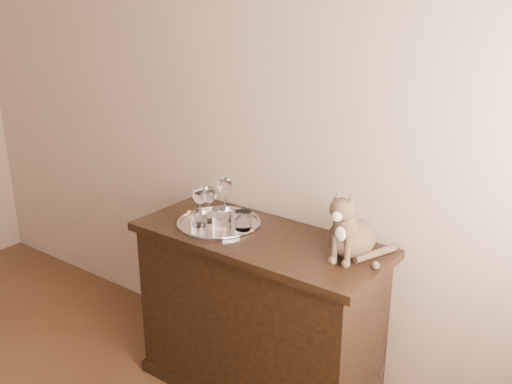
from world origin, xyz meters
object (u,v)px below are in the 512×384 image
tray (219,224)px  wine_glass_b (225,196)px  wine_glass_c (200,205)px  tumbler_b (199,220)px  wine_glass_d (209,204)px  tumbler_a (222,219)px  sideboard (258,317)px  cat (353,220)px  tumbler_c (243,220)px

tray → wine_glass_b: bearing=113.0°
wine_glass_c → tumbler_b: size_ratio=2.17×
wine_glass_d → wine_glass_b: bearing=84.3°
tumbler_a → tumbler_b: 0.11m
sideboard → wine_glass_b: bearing=161.8°
wine_glass_d → tumbler_a: wine_glass_d is taller
sideboard → tray: size_ratio=3.00×
sideboard → tumbler_b: (-0.26, -0.12, 0.48)m
sideboard → cat: bearing=9.9°
wine_glass_d → tumbler_b: (0.02, -0.10, -0.05)m
sideboard → cat: 0.73m
wine_glass_d → tumbler_c: wine_glass_d is taller
tray → wine_glass_b: 0.15m
tray → tumbler_b: (-0.03, -0.11, 0.05)m
sideboard → tumbler_c: 0.49m
tray → wine_glass_c: bearing=-145.7°
wine_glass_b → tumbler_a: size_ratio=1.95×
tray → wine_glass_d: bearing=-172.4°
wine_glass_b → sideboard: bearing=-18.2°
wine_glass_b → tumbler_a: wine_glass_b is taller
wine_glass_c → wine_glass_d: wine_glass_c is taller
sideboard → cat: (0.43, 0.07, 0.58)m
wine_glass_d → tumbler_b: 0.11m
sideboard → wine_glass_c: size_ratio=6.56×
wine_glass_b → wine_glass_c: 0.15m
tumbler_b → tumbler_a: bearing=38.3°
wine_glass_b → tumbler_c: size_ratio=2.24×
wine_glass_c → tumbler_c: (0.21, 0.06, -0.05)m
tumbler_a → tumbler_b: tumbler_a is taller
sideboard → wine_glass_d: (-0.28, -0.02, 0.52)m
wine_glass_c → tumbler_a: wine_glass_c is taller
tumbler_a → wine_glass_c: bearing=-176.8°
sideboard → wine_glass_d: 0.59m
tumbler_a → cat: size_ratio=0.33×
tumbler_b → tumbler_c: bearing=35.7°
wine_glass_b → tray: bearing=-67.0°
wine_glass_b → wine_glass_d: bearing=-95.7°
sideboard → wine_glass_b: 0.60m
tumbler_c → tumbler_a: bearing=-147.2°
tray → tumbler_b: 0.12m
tumbler_a → cat: 0.62m
sideboard → wine_glass_d: wine_glass_d is taller
wine_glass_d → tumbler_c: size_ratio=2.02×
tray → wine_glass_d: 0.11m
wine_glass_d → tumbler_a: (0.11, -0.03, -0.04)m
wine_glass_b → tumbler_c: wine_glass_b is taller
tumbler_c → cat: size_ratio=0.28×
tumbler_a → tumbler_c: bearing=32.8°
sideboard → wine_glass_c: 0.61m
tumbler_a → tumbler_b: size_ratio=1.19×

